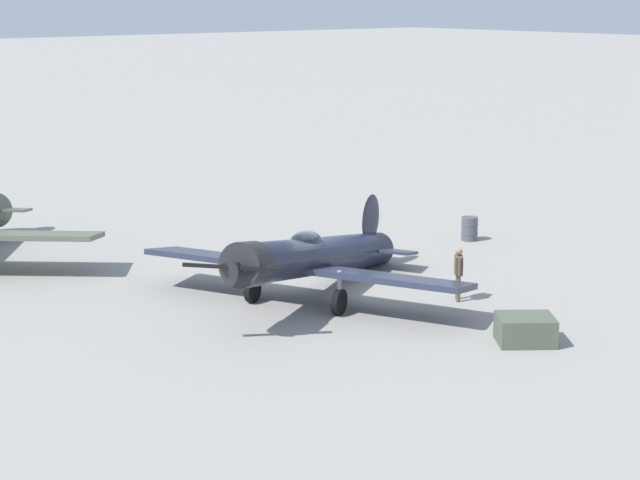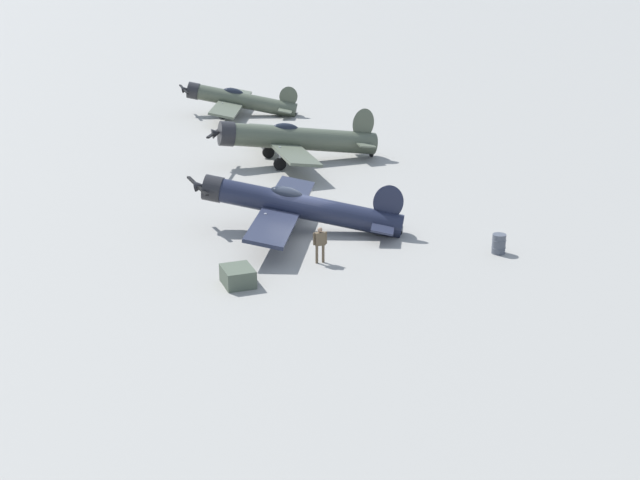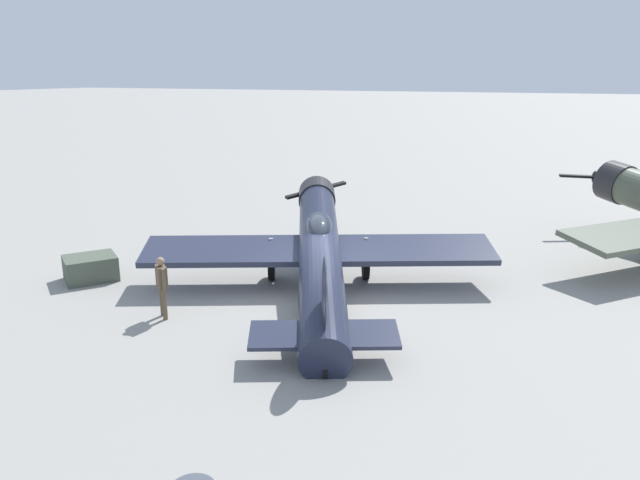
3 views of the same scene
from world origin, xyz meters
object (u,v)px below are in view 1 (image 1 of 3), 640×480
airplane_foreground (313,258)px  equipment_crate (525,330)px  fuel_drum (470,229)px  ground_crew_mechanic (459,269)px

airplane_foreground → equipment_crate: (-1.79, 7.20, -0.94)m
airplane_foreground → fuel_drum: airplane_foreground is taller
equipment_crate → ground_crew_mechanic: bearing=-111.5°
ground_crew_mechanic → fuel_drum: ground_crew_mechanic is taller
equipment_crate → fuel_drum: fuel_drum is taller
ground_crew_mechanic → equipment_crate: (1.60, 4.07, -0.64)m
ground_crew_mechanic → equipment_crate: 4.42m
fuel_drum → equipment_crate: bearing=49.8°
airplane_foreground → fuel_drum: (-9.86, -2.36, -0.86)m
ground_crew_mechanic → fuel_drum: bearing=-99.3°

